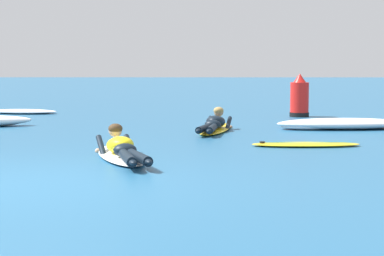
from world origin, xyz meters
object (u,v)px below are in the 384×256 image
object	(u,v)px
surfer_near	(122,150)
drifting_surfboard	(305,144)
channel_marker_buoy	(299,99)
surfer_far	(215,125)

from	to	relation	value
surfer_near	drifting_surfboard	size ratio (longest dim) A/B	1.37
drifting_surfboard	channel_marker_buoy	xyz separation A→B (m)	(0.88, 6.60, 0.44)
surfer_near	surfer_far	world-z (taller)	same
drifting_surfboard	surfer_near	bearing A→B (deg)	-150.80
surfer_near	channel_marker_buoy	xyz separation A→B (m)	(3.84, 8.26, 0.34)
surfer_far	drifting_surfboard	xyz separation A→B (m)	(1.51, -2.51, -0.10)
surfer_far	channel_marker_buoy	distance (m)	4.75
channel_marker_buoy	surfer_far	bearing A→B (deg)	-120.22
surfer_near	drifting_surfboard	world-z (taller)	surfer_near
surfer_near	channel_marker_buoy	world-z (taller)	channel_marker_buoy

